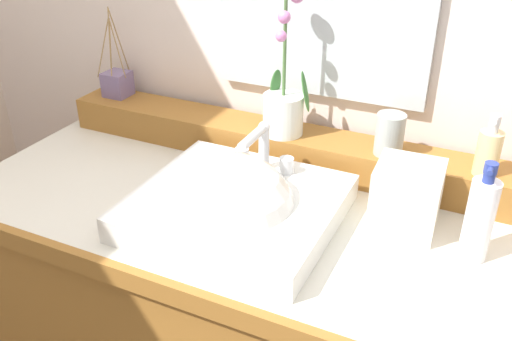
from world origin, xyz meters
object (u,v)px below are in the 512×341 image
(sink_basin, at_px, (234,213))
(tissue_box, at_px, (406,197))
(potted_plant, at_px, (284,101))
(lotion_bottle, at_px, (479,219))
(reed_diffuser, at_px, (117,83))
(tumbler_cup, at_px, (390,134))
(soap_dispenser, at_px, (488,151))

(sink_basin, distance_m, tissue_box, 0.35)
(potted_plant, xyz_separation_m, lotion_bottle, (0.48, -0.20, -0.08))
(reed_diffuser, distance_m, tissue_box, 0.87)
(sink_basin, xyz_separation_m, tissue_box, (0.32, 0.14, 0.05))
(sink_basin, height_order, tumbler_cup, tumbler_cup)
(potted_plant, xyz_separation_m, tissue_box, (0.33, -0.15, -0.10))
(lotion_bottle, bearing_deg, potted_plant, 157.71)
(tissue_box, bearing_deg, potted_plant, 156.43)
(lotion_bottle, bearing_deg, sink_basin, -169.13)
(soap_dispenser, distance_m, lotion_bottle, 0.20)
(potted_plant, distance_m, reed_diffuser, 0.52)
(reed_diffuser, bearing_deg, tumbler_cup, -2.42)
(reed_diffuser, bearing_deg, potted_plant, -3.55)
(lotion_bottle, relative_size, tissue_box, 1.46)
(sink_basin, relative_size, reed_diffuser, 1.66)
(tumbler_cup, bearing_deg, tissue_box, -62.15)
(potted_plant, bearing_deg, tumbler_cup, -0.15)
(sink_basin, distance_m, tumbler_cup, 0.39)
(potted_plant, height_order, soap_dispenser, potted_plant)
(sink_basin, bearing_deg, potted_plant, 92.40)
(soap_dispenser, xyz_separation_m, lotion_bottle, (0.01, -0.19, -0.05))
(tumbler_cup, bearing_deg, lotion_bottle, -41.64)
(tumbler_cup, relative_size, lotion_bottle, 0.47)
(tumbler_cup, relative_size, tissue_box, 0.69)
(soap_dispenser, relative_size, tumbler_cup, 1.41)
(tissue_box, bearing_deg, tumbler_cup, 117.85)
(soap_dispenser, relative_size, reed_diffuser, 0.55)
(sink_basin, distance_m, potted_plant, 0.32)
(tissue_box, bearing_deg, lotion_bottle, -19.20)
(soap_dispenser, xyz_separation_m, tumbler_cup, (-0.21, 0.01, -0.01))
(sink_basin, bearing_deg, soap_dispenser, 31.58)
(soap_dispenser, xyz_separation_m, reed_diffuser, (-0.98, 0.04, -0.02))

